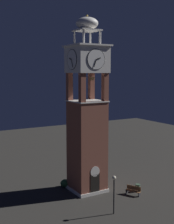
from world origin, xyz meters
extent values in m
plane|color=#2A2925|center=(0.00, 0.00, 0.00)|extent=(80.00, 80.00, 0.00)
cube|color=brown|center=(0.00, 0.00, 4.87)|extent=(3.30, 3.30, 9.75)
cube|color=silver|center=(0.00, 0.00, 0.17)|extent=(3.50, 3.50, 0.35)
cube|color=black|center=(0.00, -1.67, 1.15)|extent=(1.10, 0.04, 2.20)
cylinder|color=silver|center=(0.00, -1.67, 2.55)|extent=(1.10, 0.04, 1.10)
cube|color=brown|center=(-1.37, -1.37, 11.26)|extent=(0.56, 0.56, 3.02)
cube|color=brown|center=(1.37, -1.37, 11.26)|extent=(0.56, 0.56, 3.02)
cube|color=brown|center=(-1.37, 1.37, 11.26)|extent=(0.56, 0.56, 3.02)
cube|color=brown|center=(1.37, 1.37, 11.26)|extent=(0.56, 0.56, 3.02)
cube|color=silver|center=(0.00, 0.00, 9.81)|extent=(3.46, 3.46, 0.12)
cone|color=brown|center=(0.74, 0.02, 12.11)|extent=(0.43, 0.43, 0.43)
cone|color=brown|center=(0.09, 0.74, 12.11)|extent=(0.52, 0.52, 0.38)
cone|color=brown|center=(-0.73, 0.11, 12.11)|extent=(0.52, 0.52, 0.52)
cone|color=brown|center=(0.03, -0.74, 12.11)|extent=(0.38, 0.38, 0.37)
cube|color=silver|center=(0.00, 0.00, 14.12)|extent=(3.54, 3.54, 2.71)
cylinder|color=white|center=(0.00, -1.79, 14.12)|extent=(2.06, 0.05, 2.06)
torus|color=black|center=(0.00, -1.79, 14.12)|extent=(2.08, 0.06, 2.08)
cube|color=black|center=(0.25, -1.85, 14.20)|extent=(0.52, 0.03, 0.24)
cube|color=black|center=(-0.15, -1.85, 13.74)|extent=(0.35, 0.03, 0.79)
cylinder|color=white|center=(0.00, 1.79, 14.12)|extent=(2.06, 0.05, 2.06)
torus|color=black|center=(0.00, 1.79, 14.12)|extent=(2.08, 0.06, 2.08)
cube|color=black|center=(0.25, 1.85, 14.20)|extent=(0.52, 0.03, 0.24)
cube|color=black|center=(-0.15, 1.85, 13.74)|extent=(0.35, 0.03, 0.79)
cylinder|color=white|center=(-1.79, 0.00, 14.12)|extent=(0.05, 2.06, 2.06)
torus|color=black|center=(-1.79, 0.00, 14.12)|extent=(0.06, 2.08, 2.08)
cube|color=black|center=(-1.85, 0.25, 14.20)|extent=(0.03, 0.52, 0.24)
cube|color=black|center=(-1.85, -0.15, 13.74)|extent=(0.03, 0.35, 0.79)
cylinder|color=white|center=(1.79, 0.00, 14.12)|extent=(0.05, 2.06, 2.06)
torus|color=black|center=(1.79, 0.00, 14.12)|extent=(0.06, 2.08, 2.08)
cube|color=black|center=(1.85, 0.25, 14.20)|extent=(0.03, 0.52, 0.24)
cube|color=black|center=(1.85, -0.15, 13.74)|extent=(0.03, 0.35, 0.79)
cube|color=silver|center=(0.00, 0.00, 15.56)|extent=(3.90, 3.90, 0.16)
cylinder|color=silver|center=(-0.97, -0.97, 16.35)|extent=(0.22, 0.22, 1.42)
cylinder|color=silver|center=(0.97, -0.97, 16.35)|extent=(0.22, 0.22, 1.42)
cylinder|color=silver|center=(-0.97, 0.97, 16.35)|extent=(0.22, 0.22, 1.42)
cylinder|color=silver|center=(0.97, 0.97, 16.35)|extent=(0.22, 0.22, 1.42)
cube|color=silver|center=(0.00, 0.00, 17.12)|extent=(2.39, 2.39, 0.12)
ellipsoid|color=silver|center=(0.00, 0.00, 17.83)|extent=(2.31, 2.31, 1.29)
sphere|color=#B79338|center=(0.00, 0.00, 18.59)|extent=(0.24, 0.24, 0.24)
cube|color=brown|center=(3.42, -3.74, 0.45)|extent=(1.09, 1.63, 0.06)
cube|color=brown|center=(3.59, -3.65, 0.73)|extent=(0.74, 1.46, 0.44)
cube|color=#2D2D33|center=(3.73, -4.39, 0.21)|extent=(0.39, 0.24, 0.42)
cube|color=#2D2D33|center=(3.10, -3.09, 0.21)|extent=(0.39, 0.24, 0.42)
cylinder|color=black|center=(-0.89, -6.29, 1.62)|extent=(0.12, 0.12, 3.23)
sphere|color=#F9EFCC|center=(-0.89, -6.29, 3.41)|extent=(0.36, 0.36, 0.36)
cylinder|color=#38513D|center=(4.52, -3.18, 0.40)|extent=(0.52, 0.52, 0.80)
ellipsoid|color=#28562D|center=(-1.64, 2.00, 0.43)|extent=(1.15, 1.15, 0.87)
camera|label=1|loc=(-16.89, -28.48, 12.82)|focal=50.32mm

